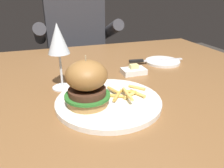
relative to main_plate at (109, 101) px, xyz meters
The scene contains 9 objects.
dining_table 0.20m from the main_plate, 80.55° to the left, with size 1.33×0.99×0.74m.
main_plate is the anchor object (origin of this frame).
burger_sandwich 0.09m from the main_plate, behind, with size 0.12×0.12×0.13m.
fries_pile 0.05m from the main_plate, ahead, with size 0.11×0.11×0.03m.
wine_glass 0.23m from the main_plate, 126.33° to the left, with size 0.06×0.06×0.20m.
bread_plate 0.43m from the main_plate, 39.69° to the left, with size 0.15×0.15×0.01m, color white.
table_knife 0.39m from the main_plate, 45.22° to the left, with size 0.23×0.05×0.01m.
butter_dish 0.25m from the main_plate, 50.35° to the left, with size 0.09×0.06×0.04m.
diner_person 0.97m from the main_plate, 85.87° to the left, with size 0.51×0.36×1.18m.
Camera 1 is at (-0.19, -0.68, 1.03)m, focal length 35.00 mm.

